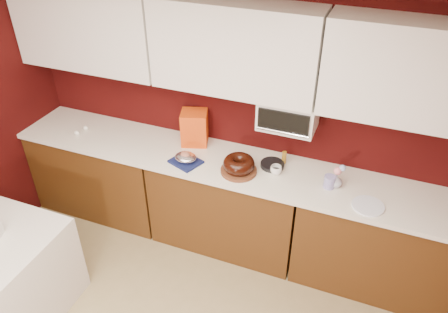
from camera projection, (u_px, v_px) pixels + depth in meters
wall_back at (241, 109)px, 3.76m from camera, size 4.00×0.02×2.50m
base_cabinet_left at (104, 172)px, 4.38m from camera, size 1.31×0.58×0.86m
base_cabinet_center at (227, 204)px, 3.98m from camera, size 1.31×0.58×0.86m
base_cabinet_right at (379, 243)px, 3.57m from camera, size 1.31×0.58×0.86m
countertop at (227, 164)px, 3.73m from camera, size 4.00×0.62×0.04m
upper_cabinet_left at (88, 28)px, 3.70m from camera, size 1.31×0.33×0.70m
upper_cabinet_center at (235, 49)px, 3.29m from camera, size 1.31×0.33×0.70m
upper_cabinet_right at (424, 75)px, 2.89m from camera, size 1.31×0.33×0.70m
toaster_oven at (288, 113)px, 3.44m from camera, size 0.45×0.30×0.25m
toaster_oven_door at (283, 123)px, 3.32m from camera, size 0.40×0.02×0.18m
toaster_oven_handle at (282, 132)px, 3.35m from camera, size 0.42×0.02×0.02m
cake_base at (239, 171)px, 3.59m from camera, size 0.31×0.31×0.03m
bundt_cake at (239, 164)px, 3.55m from camera, size 0.29×0.29×0.11m
navy_towel at (186, 162)px, 3.70m from camera, size 0.30×0.28×0.02m
foil_ham_nest at (186, 157)px, 3.67m from camera, size 0.20×0.17×0.07m
roasted_ham at (185, 155)px, 3.66m from camera, size 0.09×0.08×0.06m
pandoro_box at (194, 128)px, 3.88m from camera, size 0.28×0.27×0.31m
dark_pan at (272, 165)px, 3.65m from camera, size 0.26×0.26×0.03m
coffee_mug at (276, 169)px, 3.55m from camera, size 0.11×0.11×0.09m
blue_jar at (329, 182)px, 3.40m from camera, size 0.11×0.11×0.10m
flower_vase at (336, 180)px, 3.40m from camera, size 0.08×0.08×0.12m
flower_pink at (338, 171)px, 3.35m from camera, size 0.06×0.06×0.06m
flower_blue at (342, 168)px, 3.35m from camera, size 0.05×0.05×0.05m
china_plate at (368, 206)px, 3.23m from camera, size 0.29×0.29×0.01m
amber_bottle at (284, 157)px, 3.67m from camera, size 0.04×0.04×0.11m
egg_left at (77, 133)px, 4.07m from camera, size 0.06×0.04×0.04m
egg_right at (86, 128)px, 4.15m from camera, size 0.07×0.06×0.04m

